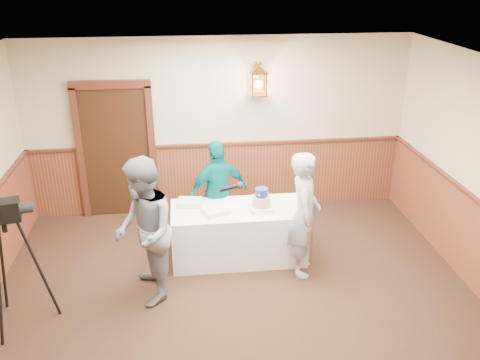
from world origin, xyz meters
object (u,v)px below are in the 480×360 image
object	(u,v)px
baker	(304,214)
assistant_p	(218,193)
display_table	(238,233)
sheet_cake_yellow	(216,211)
tiered_cake	(261,201)
interviewer	(144,232)
sheet_cake_green	(190,203)
tv_camera_rig	(14,271)

from	to	relation	value
baker	assistant_p	size ratio (longest dim) A/B	1.09
display_table	baker	size ratio (longest dim) A/B	1.07
display_table	baker	xyz separation A→B (m)	(0.79, -0.44, 0.46)
display_table	sheet_cake_yellow	bearing A→B (deg)	-159.57
display_table	assistant_p	world-z (taller)	assistant_p
display_table	sheet_cake_yellow	world-z (taller)	sheet_cake_yellow
tiered_cake	interviewer	size ratio (longest dim) A/B	0.17
interviewer	assistant_p	size ratio (longest dim) A/B	1.17
display_table	sheet_cake_yellow	distance (m)	0.52
interviewer	assistant_p	distance (m)	1.61
tiered_cake	sheet_cake_yellow	size ratio (longest dim) A/B	0.95
baker	assistant_p	distance (m)	1.39
display_table	sheet_cake_yellow	xyz separation A→B (m)	(-0.31, -0.12, 0.41)
sheet_cake_green	baker	bearing A→B (deg)	-23.05
sheet_cake_green	sheet_cake_yellow	bearing A→B (deg)	-40.61
baker	tv_camera_rig	size ratio (longest dim) A/B	1.10
interviewer	tiered_cake	bearing A→B (deg)	107.06
baker	assistant_p	world-z (taller)	baker
sheet_cake_yellow	assistant_p	xyz separation A→B (m)	(0.08, 0.61, -0.01)
sheet_cake_yellow	sheet_cake_green	world-z (taller)	sheet_cake_green
tiered_cake	interviewer	bearing A→B (deg)	-154.33
sheet_cake_green	interviewer	xyz separation A→B (m)	(-0.55, -0.97, 0.12)
sheet_cake_green	assistant_p	xyz separation A→B (m)	(0.42, 0.32, -0.02)
sheet_cake_green	assistant_p	distance (m)	0.52
baker	tv_camera_rig	distance (m)	3.47
sheet_cake_yellow	assistant_p	size ratio (longest dim) A/B	0.21
display_table	sheet_cake_green	world-z (taller)	sheet_cake_green
sheet_cake_yellow	interviewer	xyz separation A→B (m)	(-0.88, -0.68, 0.12)
sheet_cake_yellow	baker	distance (m)	1.15
sheet_cake_green	interviewer	size ratio (longest dim) A/B	0.18
tiered_cake	tv_camera_rig	distance (m)	3.08
tv_camera_rig	sheet_cake_green	bearing A→B (deg)	20.56
baker	sheet_cake_green	bearing A→B (deg)	78.42
interviewer	tv_camera_rig	bearing A→B (deg)	-86.29
baker	tiered_cake	bearing A→B (deg)	65.17
display_table	tv_camera_rig	world-z (taller)	tv_camera_rig
sheet_cake_green	interviewer	distance (m)	1.12
sheet_cake_yellow	interviewer	size ratio (longest dim) A/B	0.18
assistant_p	sheet_cake_green	bearing A→B (deg)	17.94
sheet_cake_green	interviewer	bearing A→B (deg)	-119.55
assistant_p	display_table	bearing A→B (deg)	95.49
assistant_p	tiered_cake	bearing A→B (deg)	113.45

